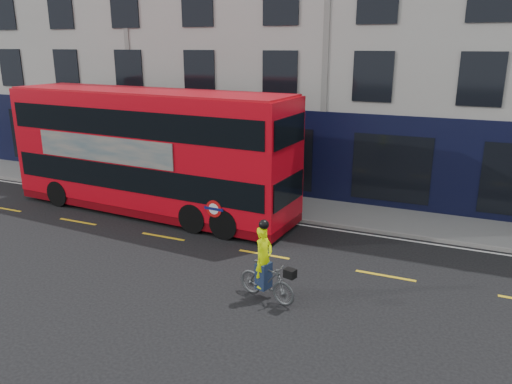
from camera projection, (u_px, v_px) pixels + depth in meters
The scene contains 8 objects.
ground at pixel (245, 272), 15.34m from camera, with size 120.00×120.00×0.00m, color black.
pavement at pixel (310, 209), 21.03m from camera, with size 60.00×3.00×0.12m, color slate.
kerb at pixel (298, 220), 19.72m from camera, with size 60.00×0.12×0.13m, color gray.
building_terrace at pixel (354, 29), 24.58m from camera, with size 50.00×10.07×15.00m.
road_edge_line at pixel (296, 224), 19.47m from camera, with size 58.00×0.10×0.01m, color silver.
lane_dashes at pixel (264, 254), 16.66m from camera, with size 58.00×0.12×0.01m, color gold, non-canonical shape.
bus at pixel (150, 151), 20.25m from camera, with size 12.60×3.61×5.02m.
cyclist at pixel (266, 273), 13.54m from camera, with size 1.89×0.96×2.30m.
Camera 1 is at (5.93, -12.69, 6.74)m, focal length 35.00 mm.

